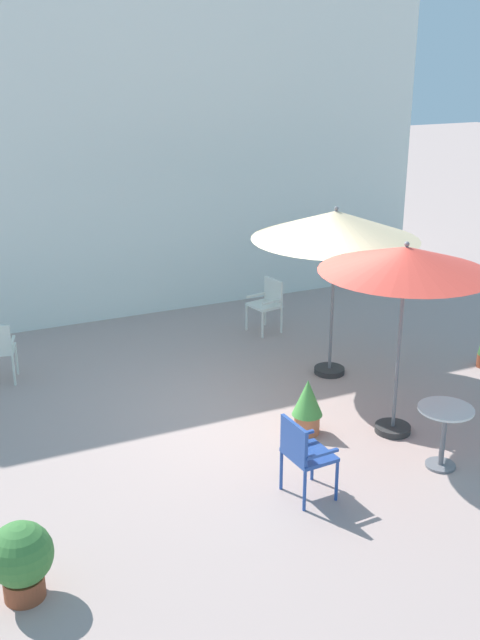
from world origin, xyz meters
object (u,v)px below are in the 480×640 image
(potted_plant_1, at_px, (307,405))
(patio_umbrella_1, at_px, (336,226))
(patio_chair_0, at_px, (268,301))
(potted_plant_4, at_px, (21,558))
(patio_chair_1, at_px, (303,451))
(patio_umbrella_0, at_px, (406,262))
(cafe_table_0, at_px, (444,427))

(potted_plant_1, bearing_deg, patio_umbrella_1, 50.26)
(patio_chair_0, distance_m, potted_plant_4, 6.89)
(patio_chair_1, relative_size, potted_plant_1, 1.26)
(patio_umbrella_1, xyz_separation_m, potted_plant_4, (-4.85, -2.98, -1.78))
(patio_umbrella_0, xyz_separation_m, cafe_table_0, (0.00, -0.91, -1.66))
(patio_umbrella_1, xyz_separation_m, potted_plant_1, (-1.19, -1.44, -1.79))
(cafe_table_0, relative_size, patio_chair_0, 0.84)
(cafe_table_0, xyz_separation_m, patio_chair_0, (0.18, 4.70, 0.02))
(potted_plant_1, distance_m, potted_plant_4, 3.97)
(patio_umbrella_1, bearing_deg, potted_plant_1, -129.74)
(patio_chair_1, height_order, potted_plant_1, patio_chair_1)
(patio_chair_1, bearing_deg, patio_umbrella_1, 53.78)
(patio_chair_0, distance_m, patio_chair_1, 4.95)
(patio_umbrella_0, distance_m, potted_plant_4, 5.09)
(patio_umbrella_0, distance_m, patio_chair_1, 2.49)
(patio_umbrella_1, relative_size, patio_chair_1, 2.73)
(cafe_table_0, bearing_deg, patio_umbrella_1, 85.60)
(patio_umbrella_0, relative_size, potted_plant_4, 3.34)
(patio_umbrella_1, relative_size, cafe_table_0, 3.34)
(patio_umbrella_0, distance_m, potted_plant_1, 2.08)
(patio_umbrella_0, bearing_deg, potted_plant_1, 156.93)
(patio_chair_0, height_order, potted_plant_4, patio_chair_0)
(patio_chair_1, bearing_deg, potted_plant_1, 58.47)
(patio_chair_1, xyz_separation_m, potted_plant_4, (-2.93, -0.35, -0.14))
(potted_plant_1, relative_size, potted_plant_4, 0.98)
(potted_plant_1, height_order, potted_plant_4, potted_plant_4)
(patio_umbrella_1, height_order, potted_plant_1, patio_umbrella_1)
(potted_plant_1, bearing_deg, patio_chair_1, -121.53)
(patio_chair_0, height_order, patio_chair_1, patio_chair_1)
(patio_chair_0, bearing_deg, patio_chair_1, -112.56)
(patio_chair_1, height_order, potted_plant_4, patio_chair_1)
(cafe_table_0, bearing_deg, potted_plant_1, 126.59)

